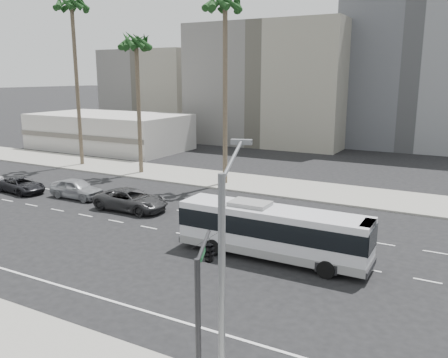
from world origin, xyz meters
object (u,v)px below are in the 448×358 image
Objects in this scene: city_bus at (272,230)px; car_c at (21,185)px; car_a at (131,200)px; traffic_signal at (208,255)px; palm_near at (225,8)px; palm_mid at (136,46)px; car_b at (77,188)px; palm_far at (72,8)px; streetlight_corner at (225,270)px.

city_bus is 2.26× the size of car_c.
traffic_signal is at bearing -134.41° from car_a.
palm_near is at bearing 126.48° from city_bus.
palm_mid is at bearing 109.28° from traffic_signal.
palm_near is (-11.31, 15.16, 14.65)m from city_bus.
traffic_signal reaches higher than car_b.
palm_near is (2.28, 11.33, 15.50)m from car_a.
streetlight_corner is at bearing -38.97° from palm_far.
car_b is 0.34× the size of palm_mid.
city_bus is 1.86× the size of car_a.
car_c is at bearing 90.09° from car_a.
city_bus is 1.37× the size of streetlight_corner.
car_b is 0.26× the size of palm_far.
car_c is 33.36m from streetlight_corner.
streetlight_corner is (23.45, -16.39, 3.72)m from car_b.
city_bus is 20.60m from car_b.
palm_near reaches higher than car_a.
car_c is 17.87m from palm_mid.
car_a is at bearing 164.04° from city_bus.
palm_mid is at bearing -2.43° from palm_far.
palm_near is at bearing -45.46° from car_c.
palm_near is 0.93× the size of palm_far.
palm_far is (-17.27, 11.91, 16.84)m from car_a.
city_bus reaches higher than car_a.
car_b is 20.78m from palm_near.
palm_near is 10.88m from palm_mid.
car_a is 18.87m from palm_mid.
traffic_signal is (27.93, -14.02, 3.62)m from car_c.
traffic_signal is 31.34m from palm_near.
car_a is 1.20× the size of car_b.
traffic_signal reaches higher than car_c.
traffic_signal is at bearing -47.54° from palm_mid.
city_bus is 0.76× the size of palm_mid.
city_bus reaches higher than car_b.
traffic_signal is 0.27× the size of palm_far.
streetlight_corner is 32.98m from palm_near.
streetlight_corner is (29.33, -15.40, 3.89)m from car_c.
city_bus is 23.92m from palm_near.
traffic_signal is (1.95, -10.57, 2.62)m from city_bus.
car_a is 1.21× the size of car_c.
streetlight_corner is 0.45× the size of palm_near.
palm_far reaches higher than streetlight_corner.
car_b is 22.94m from palm_far.
car_b is at bearing 122.56° from traffic_signal.
city_bus is 38.15m from palm_far.
palm_mid is (-25.12, 27.29, 8.77)m from streetlight_corner.
traffic_signal is at bearing -79.78° from city_bus.
streetlight_corner reaches higher than car_b.
palm_mid reaches higher than traffic_signal.
streetlight_corner is (3.36, -11.95, 2.89)m from city_bus.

